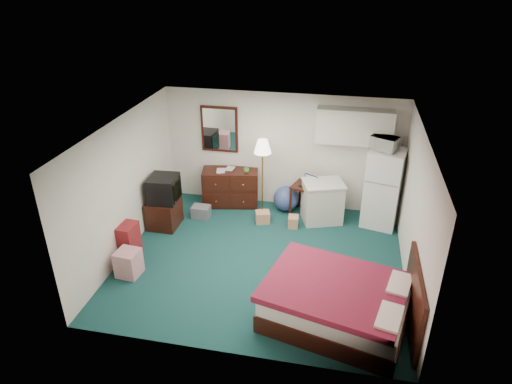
% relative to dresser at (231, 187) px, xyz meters
% --- Properties ---
extents(floor, '(5.00, 4.50, 0.01)m').
position_rel_dresser_xyz_m(floor, '(1.08, -1.98, -0.41)').
color(floor, '#0E343A').
rests_on(floor, ground).
extents(ceiling, '(5.00, 4.50, 0.01)m').
position_rel_dresser_xyz_m(ceiling, '(1.08, -1.98, 2.09)').
color(ceiling, silver).
rests_on(ceiling, walls).
extents(walls, '(5.01, 4.51, 2.50)m').
position_rel_dresser_xyz_m(walls, '(1.08, -1.98, 0.84)').
color(walls, silver).
rests_on(walls, floor).
extents(mirror, '(0.80, 0.06, 1.00)m').
position_rel_dresser_xyz_m(mirror, '(-0.27, 0.24, 1.24)').
color(mirror, white).
rests_on(mirror, walls).
extents(upper_cabinets, '(1.50, 0.35, 0.70)m').
position_rel_dresser_xyz_m(upper_cabinets, '(2.53, 0.10, 1.54)').
color(upper_cabinets, silver).
rests_on(upper_cabinets, walls).
extents(headboard, '(0.06, 1.56, 1.00)m').
position_rel_dresser_xyz_m(headboard, '(3.54, -3.26, 0.14)').
color(headboard, black).
rests_on(headboard, walls).
extents(dresser, '(1.28, 0.75, 0.82)m').
position_rel_dresser_xyz_m(dresser, '(0.00, 0.00, 0.00)').
color(dresser, black).
rests_on(dresser, floor).
extents(floor_lamp, '(0.43, 0.43, 1.65)m').
position_rel_dresser_xyz_m(floor_lamp, '(0.75, -0.22, 0.42)').
color(floor_lamp, gold).
rests_on(floor_lamp, floor).
extents(desk, '(0.68, 0.68, 0.68)m').
position_rel_dresser_xyz_m(desk, '(1.67, -0.12, -0.07)').
color(desk, black).
rests_on(desk, floor).
extents(exercise_ball, '(0.70, 0.70, 0.55)m').
position_rel_dresser_xyz_m(exercise_ball, '(1.24, -0.02, -0.13)').
color(exercise_ball, '#33457B').
rests_on(exercise_ball, floor).
extents(kitchen_counter, '(0.91, 0.80, 0.84)m').
position_rel_dresser_xyz_m(kitchen_counter, '(2.03, -0.32, 0.01)').
color(kitchen_counter, silver).
rests_on(kitchen_counter, floor).
extents(fridge, '(0.80, 0.80, 1.62)m').
position_rel_dresser_xyz_m(fridge, '(3.21, -0.21, 0.40)').
color(fridge, white).
rests_on(fridge, floor).
extents(bed, '(2.32, 2.00, 0.64)m').
position_rel_dresser_xyz_m(bed, '(2.47, -3.26, -0.09)').
color(bed, maroon).
rests_on(bed, floor).
extents(tv_stand, '(0.59, 0.64, 0.58)m').
position_rel_dresser_xyz_m(tv_stand, '(-1.09, -1.18, -0.12)').
color(tv_stand, black).
rests_on(tv_stand, floor).
extents(suitcase, '(0.29, 0.43, 0.68)m').
position_rel_dresser_xyz_m(suitcase, '(-1.28, -2.37, -0.07)').
color(suitcase, '#5B0F0A').
rests_on(suitcase, floor).
extents(retail_box, '(0.41, 0.41, 0.47)m').
position_rel_dresser_xyz_m(retail_box, '(-1.07, -2.85, -0.17)').
color(retail_box, silver).
rests_on(retail_box, floor).
extents(file_bin, '(0.37, 0.28, 0.26)m').
position_rel_dresser_xyz_m(file_bin, '(-0.47, -0.71, -0.28)').
color(file_bin, slate).
rests_on(file_bin, floor).
extents(cardboard_box_a, '(0.34, 0.31, 0.24)m').
position_rel_dresser_xyz_m(cardboard_box_a, '(0.85, -0.65, -0.29)').
color(cardboard_box_a, tan).
rests_on(cardboard_box_a, floor).
extents(cardboard_box_b, '(0.22, 0.25, 0.24)m').
position_rel_dresser_xyz_m(cardboard_box_b, '(1.49, -0.70, -0.29)').
color(cardboard_box_b, tan).
rests_on(cardboard_box_b, floor).
extents(laptop, '(0.39, 0.36, 0.21)m').
position_rel_dresser_xyz_m(laptop, '(1.69, -0.18, 0.38)').
color(laptop, black).
rests_on(laptop, desk).
extents(crt_tv, '(0.59, 0.63, 0.51)m').
position_rel_dresser_xyz_m(crt_tv, '(-1.06, -1.16, 0.43)').
color(crt_tv, black).
rests_on(crt_tv, tv_stand).
extents(microwave, '(0.56, 0.46, 0.34)m').
position_rel_dresser_xyz_m(microwave, '(3.11, -0.21, 1.38)').
color(microwave, white).
rests_on(microwave, fridge).
extents(book_a, '(0.18, 0.06, 0.25)m').
position_rel_dresser_xyz_m(book_a, '(-0.27, -0.10, 0.53)').
color(book_a, tan).
rests_on(book_a, dresser).
extents(book_b, '(0.18, 0.04, 0.25)m').
position_rel_dresser_xyz_m(book_b, '(-0.11, 0.07, 0.53)').
color(book_b, tan).
rests_on(book_b, dresser).
extents(mug, '(0.13, 0.10, 0.12)m').
position_rel_dresser_xyz_m(mug, '(0.37, -0.02, 0.47)').
color(mug, '#53A044').
rests_on(mug, dresser).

